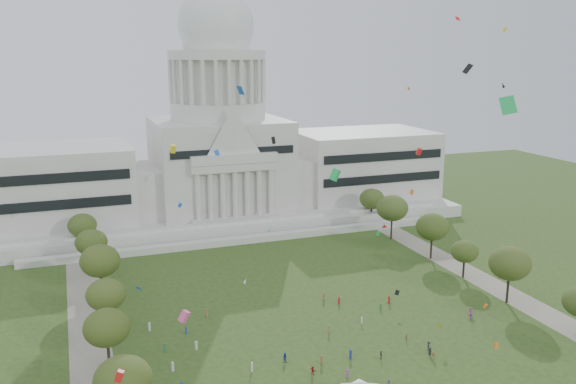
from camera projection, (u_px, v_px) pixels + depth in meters
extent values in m
plane|color=#304B1B|center=(373.00, 372.00, 111.03)|extent=(400.00, 400.00, 0.00)
cube|color=silver|center=(220.00, 210.00, 215.74)|extent=(160.00, 60.00, 4.00)
cube|color=silver|center=(246.00, 240.00, 185.79)|extent=(130.00, 3.00, 2.00)
cube|color=silver|center=(239.00, 228.00, 192.76)|extent=(140.00, 3.00, 5.00)
cube|color=beige|center=(51.00, 187.00, 193.43)|extent=(50.00, 34.00, 22.00)
cube|color=beige|center=(362.00, 165.00, 230.32)|extent=(50.00, 34.00, 22.00)
cube|color=beige|center=(142.00, 191.00, 201.67)|extent=(12.00, 26.00, 16.00)
cube|color=beige|center=(294.00, 179.00, 219.78)|extent=(12.00, 26.00, 16.00)
cube|color=beige|center=(220.00, 167.00, 211.19)|extent=(44.00, 38.00, 28.00)
cube|color=beige|center=(235.00, 168.00, 192.18)|extent=(28.00, 3.00, 2.40)
cube|color=black|center=(50.00, 192.00, 177.25)|extent=(46.00, 0.40, 11.00)
cube|color=black|center=(384.00, 168.00, 214.14)|extent=(46.00, 0.40, 11.00)
cylinder|color=beige|center=(218.00, 110.00, 206.79)|extent=(32.00, 32.00, 6.00)
cylinder|color=beige|center=(217.00, 81.00, 204.53)|extent=(28.00, 28.00, 14.00)
cylinder|color=silver|center=(217.00, 55.00, 202.60)|extent=(32.40, 32.40, 3.00)
cylinder|color=beige|center=(216.00, 38.00, 201.35)|extent=(22.00, 22.00, 8.00)
ellipsoid|color=silver|center=(216.00, 25.00, 200.44)|extent=(25.00, 25.00, 26.20)
cube|color=gray|center=(90.00, 343.00, 122.37)|extent=(8.00, 160.00, 0.04)
cube|color=gray|center=(486.00, 282.00, 154.56)|extent=(8.00, 160.00, 0.04)
ellipsoid|color=#394D17|center=(123.00, 380.00, 91.51)|extent=(8.86, 8.86, 7.25)
cylinder|color=black|center=(109.00, 357.00, 111.13)|extent=(0.56, 0.56, 5.47)
ellipsoid|color=#384915|center=(107.00, 328.00, 109.82)|extent=(8.42, 8.42, 6.89)
cylinder|color=black|center=(508.00, 290.00, 141.08)|extent=(0.56, 0.56, 6.20)
ellipsoid|color=#3C4B1B|center=(510.00, 263.00, 139.59)|extent=(9.55, 9.55, 7.82)
cylinder|color=black|center=(108.00, 320.00, 126.67)|extent=(0.56, 0.56, 5.27)
ellipsoid|color=#3F511B|center=(106.00, 295.00, 125.40)|extent=(8.12, 8.12, 6.65)
cylinder|color=black|center=(464.00, 269.00, 156.94)|extent=(0.56, 0.56, 4.56)
ellipsoid|color=#364F19|center=(465.00, 251.00, 155.84)|extent=(7.01, 7.01, 5.74)
cylinder|color=black|center=(102.00, 286.00, 143.50)|extent=(0.56, 0.56, 6.03)
ellipsoid|color=#394916|center=(100.00, 261.00, 142.05)|extent=(9.29, 9.29, 7.60)
cylinder|color=black|center=(431.00, 248.00, 171.12)|extent=(0.56, 0.56, 5.97)
ellipsoid|color=#304815|center=(432.00, 227.00, 169.69)|extent=(9.19, 9.19, 7.52)
cylinder|color=black|center=(93.00, 263.00, 160.19)|extent=(0.56, 0.56, 5.41)
ellipsoid|color=#334917|center=(91.00, 242.00, 158.89)|extent=(8.33, 8.33, 6.81)
cylinder|color=black|center=(391.00, 229.00, 189.08)|extent=(0.56, 0.56, 6.37)
ellipsoid|color=#3C511E|center=(392.00, 208.00, 187.54)|extent=(9.82, 9.82, 8.03)
cylinder|color=black|center=(84.00, 244.00, 176.22)|extent=(0.56, 0.56, 5.32)
ellipsoid|color=#344918|center=(82.00, 225.00, 174.94)|extent=(8.19, 8.19, 6.70)
cylinder|color=black|center=(371.00, 215.00, 206.41)|extent=(0.56, 0.56, 5.47)
ellipsoid|color=#344719|center=(372.00, 199.00, 205.10)|extent=(8.42, 8.42, 6.89)
imported|color=#994C8C|center=(471.00, 312.00, 134.56)|extent=(1.03, 1.14, 1.95)
imported|color=#994C8C|center=(471.00, 317.00, 132.35)|extent=(0.89, 0.80, 1.55)
imported|color=olive|center=(433.00, 355.00, 115.66)|extent=(1.06, 1.20, 1.66)
imported|color=#4C4C51|center=(381.00, 355.00, 115.77)|extent=(0.70, 1.05, 1.65)
imported|color=#B21E1E|center=(313.00, 371.00, 110.12)|extent=(1.17, 1.61, 1.62)
imported|color=navy|center=(285.00, 358.00, 114.43)|extent=(1.08, 1.00, 1.90)
imported|color=#26262B|center=(429.00, 346.00, 118.94)|extent=(1.34, 1.26, 1.89)
imported|color=olive|center=(406.00, 337.00, 123.08)|extent=(0.70, 0.91, 1.37)
cube|color=#994C8C|center=(347.00, 373.00, 109.18)|extent=(0.49, 0.42, 1.57)
cube|color=#B21E1E|center=(389.00, 300.00, 141.18)|extent=(0.56, 0.49, 1.78)
cube|color=silver|center=(173.00, 367.00, 111.30)|extent=(0.46, 0.56, 1.83)
cube|color=navy|center=(186.00, 331.00, 125.96)|extent=(0.27, 0.41, 1.53)
cube|color=olive|center=(207.00, 313.00, 134.01)|extent=(0.56, 0.59, 1.91)
cube|color=#33723F|center=(165.00, 348.00, 118.37)|extent=(0.55, 0.51, 1.77)
cube|color=navy|center=(351.00, 354.00, 115.77)|extent=(0.33, 0.50, 1.84)
cube|color=#B21E1E|center=(339.00, 301.00, 140.76)|extent=(0.52, 0.48, 1.66)
cube|color=#33723F|center=(381.00, 307.00, 137.70)|extent=(0.31, 0.43, 1.50)
cube|color=#26262B|center=(430.00, 351.00, 117.23)|extent=(0.41, 0.47, 1.52)
cube|color=olive|center=(329.00, 329.00, 126.00)|extent=(0.42, 0.56, 1.91)
cube|color=#4C4C51|center=(389.00, 383.00, 105.98)|extent=(0.45, 0.38, 1.47)
cube|color=silver|center=(252.00, 367.00, 111.23)|extent=(0.46, 0.55, 1.78)
cube|color=silver|center=(362.00, 320.00, 130.72)|extent=(0.35, 0.45, 1.49)
cube|color=olive|center=(324.00, 296.00, 142.95)|extent=(0.58, 0.58, 1.91)
cube|color=olive|center=(322.00, 360.00, 113.78)|extent=(0.42, 0.53, 1.75)
cube|color=silver|center=(196.00, 345.00, 119.29)|extent=(0.50, 0.56, 1.80)
cube|color=silver|center=(150.00, 327.00, 127.30)|extent=(0.48, 0.58, 1.88)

